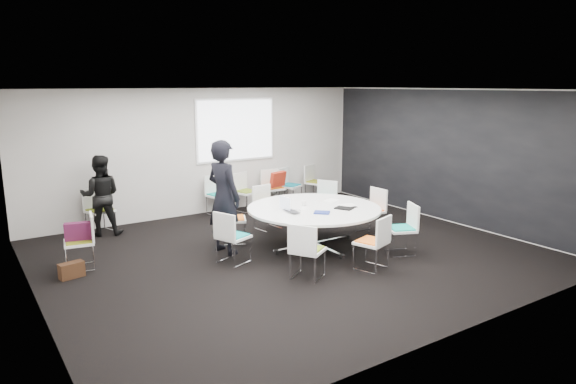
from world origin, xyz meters
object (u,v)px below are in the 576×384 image
conference_table (314,217)px  chair_back_e (316,189)px  chair_person_back (100,219)px  person_main (224,197)px  chair_back_b (246,199)px  chair_back_d (290,193)px  chair_ring_e (233,247)px  chair_back_a (219,202)px  chair_ring_b (323,210)px  chair_ring_g (372,253)px  brown_bag (72,270)px  person_back (101,195)px  chair_ring_f (307,261)px  chair_spare_left (81,252)px  laptop (294,211)px  cup (304,203)px  chair_ring_c (268,216)px  chair_ring_d (233,228)px  maroon_bag (78,231)px  chair_ring_a (371,219)px  chair_ring_h (401,238)px  chair_back_c (273,195)px

conference_table → chair_back_e: (2.32, 3.06, -0.28)m
chair_person_back → person_main: person_main is taller
chair_back_b → chair_back_d: size_ratio=1.00×
conference_table → chair_ring_e: (-1.62, 0.03, -0.28)m
chair_back_a → chair_back_d: (1.93, -0.00, 0.00)m
conference_table → chair_ring_b: chair_ring_b is taller
chair_ring_g → person_main: bearing=108.6°
chair_ring_b → brown_bag: chair_ring_b is taller
chair_back_a → person_back: (-2.58, -0.17, 0.51)m
chair_ring_f → chair_spare_left: 3.61m
laptop → cup: (0.40, 0.27, 0.03)m
chair_person_back → chair_ring_c: bearing=132.2°
chair_ring_b → person_main: size_ratio=0.45×
chair_back_d → laptop: bearing=32.7°
chair_ring_f → chair_ring_e: bearing=174.7°
chair_back_a → cup: size_ratio=9.78×
chair_ring_g → chair_back_a: same height
laptop → person_main: bearing=56.8°
chair_ring_d → chair_back_d: 3.33m
cup → brown_bag: size_ratio=0.25×
chair_ring_c → chair_back_d: bearing=-143.7°
chair_ring_d → maroon_bag: 2.70m
chair_back_e → chair_person_back: bearing=-22.9°
chair_ring_e → chair_spare_left: 2.40m
chair_back_e → cup: size_ratio=9.78×
chair_back_e → chair_ring_d: bearing=7.8°
chair_ring_a → chair_back_b: bearing=21.8°
chair_ring_f → chair_spare_left: size_ratio=1.00×
chair_ring_e → chair_back_e: bearing=106.8°
conference_table → maroon_bag: (-3.77, 1.13, 0.06)m
chair_ring_h → chair_spare_left: size_ratio=1.00×
chair_ring_a → chair_ring_b: 1.16m
cup → chair_ring_e: bearing=-174.1°
chair_ring_e → cup: size_ratio=9.78×
chair_spare_left → chair_back_a: bearing=-50.3°
chair_back_c → chair_ring_b: bearing=97.0°
chair_ring_c → chair_ring_d: bearing=13.6°
chair_ring_h → maroon_bag: chair_ring_h is taller
chair_ring_e → cup: 1.62m
chair_back_b → chair_back_d: (1.25, 0.04, 0.00)m
chair_ring_g → chair_back_c: size_ratio=1.00×
chair_back_d → person_back: 4.54m
conference_table → chair_back_b: size_ratio=2.71×
chair_ring_e → chair_back_d: same height
chair_ring_a → chair_back_d: (0.08, 2.99, 0.00)m
chair_ring_a → maroon_bag: bearing=78.7°
chair_ring_e → chair_spare_left: bearing=-137.9°
chair_ring_a → chair_person_back: same height
chair_ring_a → chair_ring_f: same height
chair_back_c → person_back: 4.05m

